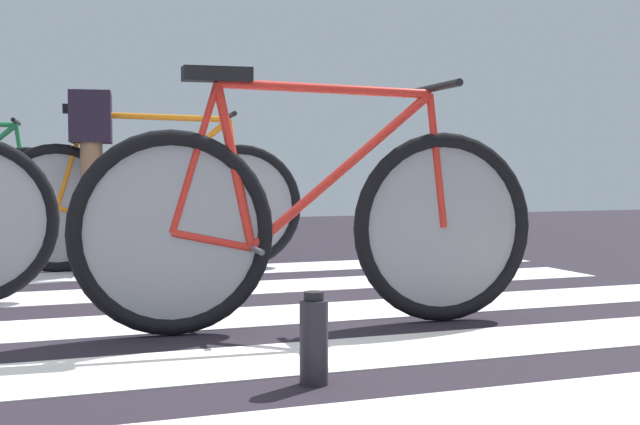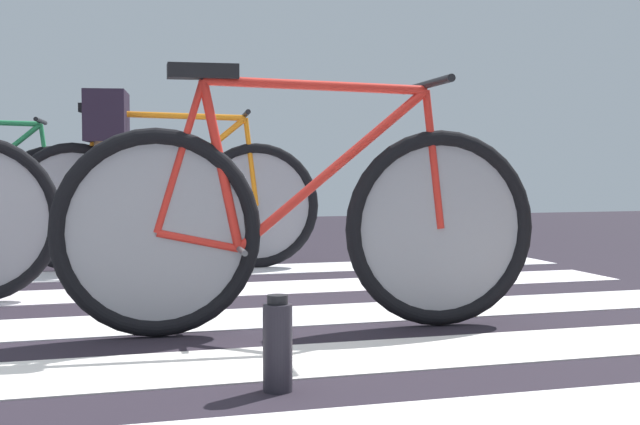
{
  "view_description": "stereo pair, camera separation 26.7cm",
  "coord_description": "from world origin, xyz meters",
  "px_view_note": "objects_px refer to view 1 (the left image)",
  "views": [
    {
      "loc": [
        -0.47,
        -2.7,
        0.61
      ],
      "look_at": [
        0.82,
        0.73,
        0.41
      ],
      "focal_mm": 48.98,
      "sensor_mm": 36.0,
      "label": 1
    },
    {
      "loc": [
        -0.2,
        -2.7,
        0.61
      ],
      "look_at": [
        0.82,
        0.73,
        0.41
      ],
      "focal_mm": 48.98,
      "sensor_mm": 36.0,
      "label": 2
    }
  ],
  "objects_px": {
    "bicycle_1_of_4": "(313,222)",
    "bicycle_3_of_4": "(150,202)",
    "water_bottle": "(314,340)",
    "cyclist_3_of_4": "(93,156)"
  },
  "relations": [
    {
      "from": "bicycle_1_of_4",
      "to": "water_bottle",
      "type": "xyz_separation_m",
      "value": [
        -0.28,
        -0.78,
        -0.27
      ]
    },
    {
      "from": "bicycle_3_of_4",
      "to": "cyclist_3_of_4",
      "type": "xyz_separation_m",
      "value": [
        -0.31,
        0.05,
        0.26
      ]
    },
    {
      "from": "bicycle_3_of_4",
      "to": "water_bottle",
      "type": "bearing_deg",
      "value": -82.14
    },
    {
      "from": "cyclist_3_of_4",
      "to": "water_bottle",
      "type": "height_order",
      "value": "cyclist_3_of_4"
    },
    {
      "from": "cyclist_3_of_4",
      "to": "bicycle_3_of_4",
      "type": "bearing_deg",
      "value": 0.0
    },
    {
      "from": "water_bottle",
      "to": "bicycle_1_of_4",
      "type": "bearing_deg",
      "value": 70.19
    },
    {
      "from": "cyclist_3_of_4",
      "to": "water_bottle",
      "type": "xyz_separation_m",
      "value": [
        0.28,
        -2.82,
        -0.53
      ]
    },
    {
      "from": "bicycle_1_of_4",
      "to": "bicycle_3_of_4",
      "type": "xyz_separation_m",
      "value": [
        -0.26,
        2.0,
        0.0
      ]
    },
    {
      "from": "bicycle_1_of_4",
      "to": "water_bottle",
      "type": "distance_m",
      "value": 0.87
    },
    {
      "from": "bicycle_3_of_4",
      "to": "cyclist_3_of_4",
      "type": "bearing_deg",
      "value": -180.0
    }
  ]
}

